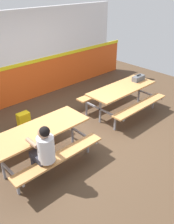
{
  "coord_description": "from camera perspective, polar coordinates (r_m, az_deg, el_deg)",
  "views": [
    {
      "loc": [
        -3.4,
        -3.67,
        3.32
      ],
      "look_at": [
        0.0,
        -0.05,
        0.55
      ],
      "focal_mm": 38.84,
      "sensor_mm": 36.0,
      "label": 1
    }
  ],
  "objects": [
    {
      "name": "picnic_table_left",
      "position": [
        4.9,
        -11.11,
        -5.53
      ],
      "size": [
        2.03,
        1.56,
        0.74
      ],
      "color": "tan",
      "rests_on": "ground"
    },
    {
      "name": "ground_plane",
      "position": [
        6.01,
        -0.33,
        -4.49
      ],
      "size": [
        10.0,
        10.0,
        0.02
      ],
      "primitive_type": "cube",
      "color": "#4C3826"
    },
    {
      "name": "student_nearer",
      "position": [
        4.32,
        -10.18,
        -8.6
      ],
      "size": [
        0.36,
        0.53,
        1.21
      ],
      "color": "#2D2D38",
      "rests_on": "ground"
    },
    {
      "name": "backpack_dark",
      "position": [
        6.18,
        -14.67,
        -2.05
      ],
      "size": [
        0.3,
        0.22,
        0.44
      ],
      "color": "yellow",
      "rests_on": "ground"
    },
    {
      "name": "accent_backdrop",
      "position": [
        7.37,
        -14.19,
        11.94
      ],
      "size": [
        8.0,
        0.14,
        2.6
      ],
      "color": "#E55119",
      "rests_on": "ground"
    },
    {
      "name": "picnic_table_right",
      "position": [
        6.65,
        8.16,
        4.47
      ],
      "size": [
        2.03,
        1.56,
        0.74
      ],
      "color": "tan",
      "rests_on": "ground"
    },
    {
      "name": "toolbox_grey",
      "position": [
        7.1,
        12.0,
        7.8
      ],
      "size": [
        0.4,
        0.18,
        0.18
      ],
      "color": "#595B60",
      "rests_on": "picnic_table_right"
    }
  ]
}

